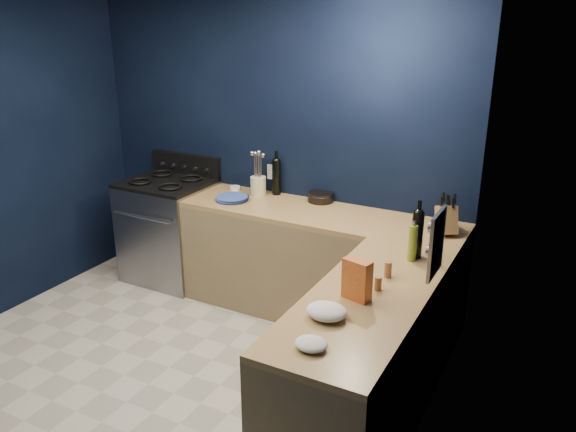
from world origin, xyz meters
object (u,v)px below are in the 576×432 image
Objects in this scene: utensil_crock at (258,186)px; crouton_bag at (357,280)px; gas_range at (170,232)px; knife_block at (446,220)px; plate_stack at (232,198)px.

crouton_bag is (1.45, -1.37, 0.03)m from utensil_crock.
gas_range is 5.54× the size of utensil_crock.
gas_range is at bearing 149.53° from knife_block.
crouton_bag is at bearing -130.42° from knife_block.
knife_block is (1.77, 0.09, 0.08)m from plate_stack.
plate_stack is 1.95m from crouton_bag.
gas_range is 2.67m from crouton_bag.
crouton_bag is (2.32, -1.19, 0.56)m from gas_range.
gas_range is 1.03m from utensil_crock.
utensil_crock is at bearing 144.01° from knife_block.
gas_range is at bearing -168.79° from utensil_crock.
knife_block is (2.52, 0.04, 0.54)m from gas_range.
utensil_crock is (0.87, 0.17, 0.52)m from gas_range.
knife_block is at bearing 95.41° from crouton_bag.
utensil_crock is 1.99m from crouton_bag.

